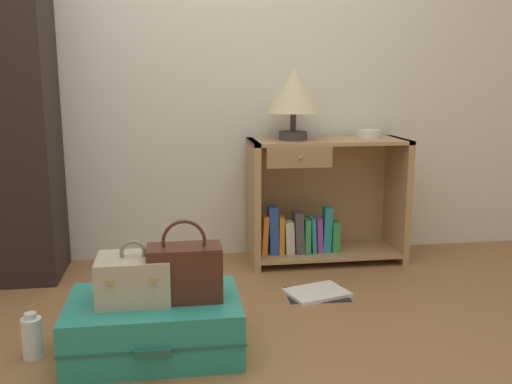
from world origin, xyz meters
The scene contains 10 objects.
ground_plane centered at (0.00, 0.00, 0.00)m, with size 9.00×9.00×0.00m, color olive.
back_wall centered at (0.00, 1.50, 1.30)m, with size 6.40×0.10×2.60m, color silver.
bookshelf centered at (0.72, 1.25, 0.37)m, with size 0.96×0.39×0.76m.
table_lamp centered at (0.54, 1.24, 1.04)m, with size 0.33×0.33×0.42m.
bowl centered at (1.02, 1.26, 0.79)m, with size 0.15×0.15×0.05m, color silver.
suitcase_large centered at (-0.27, 0.15, 0.12)m, with size 0.71×0.50×0.23m.
train_case centered at (-0.35, 0.15, 0.33)m, with size 0.29×0.24×0.26m.
handbag centered at (-0.14, 0.13, 0.35)m, with size 0.30×0.15×0.34m.
bottle centered at (-0.77, 0.17, 0.09)m, with size 0.08×0.08×0.19m.
open_book_on_floor centered at (0.56, 0.67, 0.01)m, with size 0.36×0.30×0.02m.
Camera 1 is at (-0.17, -2.07, 1.13)m, focal length 39.45 mm.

